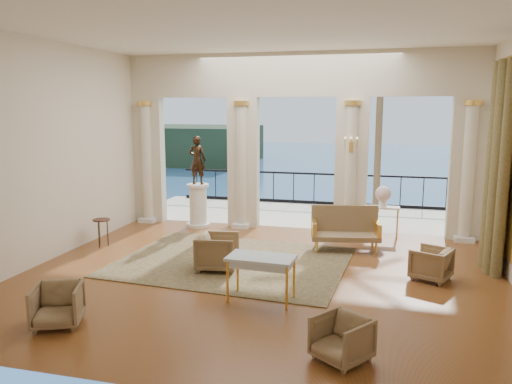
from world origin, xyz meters
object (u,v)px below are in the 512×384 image
(side_table, at_px, (101,223))
(armchair_c, at_px, (431,262))
(game_table, at_px, (261,261))
(armchair_a, at_px, (57,303))
(statue, at_px, (197,160))
(armchair_d, at_px, (217,250))
(console_table, at_px, (382,212))
(settee, at_px, (345,229))
(pedestal, at_px, (198,206))
(armchair_b, at_px, (342,337))

(side_table, bearing_deg, armchair_c, -3.99)
(armchair_c, relative_size, game_table, 0.59)
(armchair_a, height_order, statue, statue)
(armchair_d, distance_m, side_table, 3.24)
(armchair_c, bearing_deg, console_table, -138.54)
(armchair_a, height_order, armchair_d, armchair_d)
(armchair_c, relative_size, settee, 0.42)
(game_table, bearing_deg, armchair_d, 135.37)
(armchair_d, height_order, settee, settee)
(pedestal, bearing_deg, game_table, -58.18)
(game_table, height_order, pedestal, pedestal)
(armchair_c, height_order, statue, statue)
(pedestal, distance_m, console_table, 4.76)
(armchair_d, height_order, pedestal, pedestal)
(armchair_c, height_order, armchair_d, armchair_d)
(game_table, distance_m, pedestal, 5.44)
(armchair_a, distance_m, armchair_b, 4.09)
(armchair_a, relative_size, side_table, 1.08)
(side_table, bearing_deg, armchair_d, -16.54)
(armchair_a, distance_m, statue, 6.47)
(armchair_b, xyz_separation_m, game_table, (-1.45, 1.68, 0.36))
(armchair_c, bearing_deg, armchair_a, -33.39)
(game_table, height_order, side_table, game_table)
(settee, distance_m, pedestal, 4.17)
(armchair_a, xyz_separation_m, armchair_b, (4.09, 0.00, -0.03))
(statue, bearing_deg, armchair_c, 157.31)
(armchair_a, height_order, armchair_b, armchair_a)
(settee, bearing_deg, console_table, 48.64)
(side_table, bearing_deg, pedestal, 58.76)
(console_table, bearing_deg, armchair_a, -125.86)
(game_table, relative_size, side_table, 1.78)
(settee, bearing_deg, armchair_b, -96.71)
(armchair_c, xyz_separation_m, statue, (-5.66, 2.87, 1.45))
(game_table, relative_size, console_table, 1.39)
(armchair_a, bearing_deg, console_table, 31.85)
(settee, distance_m, side_table, 5.52)
(armchair_c, bearing_deg, game_table, -33.59)
(armchair_b, bearing_deg, armchair_a, -144.22)
(statue, xyz_separation_m, console_table, (4.76, 0.05, -1.14))
(armchair_b, height_order, game_table, game_table)
(armchair_d, bearing_deg, settee, -56.79)
(statue, bearing_deg, settee, 166.21)
(armchair_d, xyz_separation_m, game_table, (1.21, -1.33, 0.28))
(pedestal, bearing_deg, armchair_b, -55.57)
(statue, height_order, console_table, statue)
(settee, distance_m, statue, 4.37)
(armchair_a, xyz_separation_m, side_table, (-1.67, 3.93, 0.20))
(statue, bearing_deg, side_table, 62.93)
(armchair_a, height_order, pedestal, pedestal)
(console_table, bearing_deg, game_table, -112.44)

